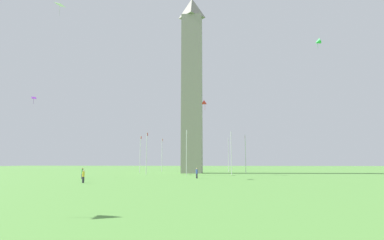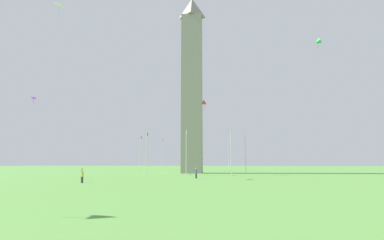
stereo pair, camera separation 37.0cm
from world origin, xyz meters
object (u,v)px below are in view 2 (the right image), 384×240
Objects in this scene: flagpole_e at (140,153)px; person_blue_shirt at (196,173)px; flagpole_se at (146,151)px; kite_white_diamond at (59,5)px; flagpole_s at (186,150)px; flagpole_nw at (229,153)px; kite_purple_diamond at (34,98)px; kite_green_delta at (317,42)px; person_yellow_shirt at (82,176)px; person_green_shirt at (82,173)px; obelisk_monument at (192,82)px; flagpole_w at (245,152)px; flagpole_n at (196,154)px; flagpole_ne at (162,153)px; kite_red_delta at (205,103)px; flagpole_sw at (231,151)px.

person_blue_shirt is (-23.54, -15.94, -4.22)m from flagpole_e.
flagpole_se is 3.95× the size of kite_white_diamond.
flagpole_nw is at bearing -22.50° from flagpole_s.
kite_green_delta reaches higher than kite_purple_diamond.
flagpole_nw is 4.05× the size of kite_green_delta.
person_green_shirt reaches higher than person_yellow_shirt.
person_green_shirt is 1.30× the size of kite_purple_diamond.
kite_green_delta is at bearing -114.74° from obelisk_monument.
obelisk_monument is 22.10m from flagpole_s.
flagpole_w is (9.27, -22.39, 0.00)m from flagpole_se.
flagpole_n and flagpole_se have the same top height.
kite_green_delta reaches higher than person_blue_shirt.
flagpole_w is 29.57m from kite_green_delta.
flagpole_ne is 24.23m from flagpole_s.
flagpole_se is 16.65m from kite_red_delta.
flagpole_nw is 53.76m from kite_white_diamond.
flagpole_n is at bearing 4.99° from person_blue_shirt.
obelisk_monument is 22.16m from flagpole_n.
flagpole_s is 6.84× the size of kite_purple_diamond.
flagpole_nw is 23.16m from kite_red_delta.
flagpole_w is 1.00× the size of flagpole_nw.
kite_white_diamond reaches higher than flagpole_e.
kite_red_delta is (-10.68, -3.74, -7.54)m from obelisk_monument.
flagpole_sw is 1.00× the size of flagpole_nw.
flagpole_n is 43.20m from person_green_shirt.
flagpole_nw is at bearing 39.63° from kite_green_delta.
kite_red_delta is at bearing -67.85° from kite_purple_diamond.
kite_white_diamond is at bearing 37.70° from person_yellow_shirt.
kite_purple_diamond is 57.30m from kite_green_delta.
flagpole_w is at bearing 48.49° from kite_green_delta.
kite_red_delta is (16.19, -19.42, 14.48)m from person_green_shirt.
obelisk_monument reaches higher than person_green_shirt.
flagpole_nw is at bearing -45.00° from flagpole_se.
flagpole_e is (0.05, 13.11, -17.82)m from obelisk_monument.
flagpole_se is at bearing 135.00° from flagpole_nw.
person_blue_shirt is (-14.27, -12.10, -4.22)m from flagpole_se.
flagpole_w is at bearing -22.50° from flagpole_sw.
flagpole_w is 3.95× the size of kite_white_diamond.
obelisk_monument is 43.55m from person_yellow_shirt.
person_yellow_shirt is (-35.76, 11.50, -22.04)m from obelisk_monument.
flagpole_se is 6.84× the size of kite_purple_diamond.
kite_white_diamond is (-3.29, 24.21, 29.65)m from person_blue_shirt.
kite_white_diamond is at bearing 122.67° from flagpole_s.
flagpole_sw is 11.77m from kite_red_delta.
flagpole_e is at bearing -17.14° from kite_white_diamond.
flagpole_w is (-0.00, -26.23, 0.00)m from flagpole_e.
flagpole_se is at bearing 157.50° from flagpole_n.
flagpole_se is 1.00× the size of flagpole_w.
obelisk_monument is 4.90× the size of flagpole_ne.
kite_purple_diamond is at bearing 131.76° from flagpole_nw.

